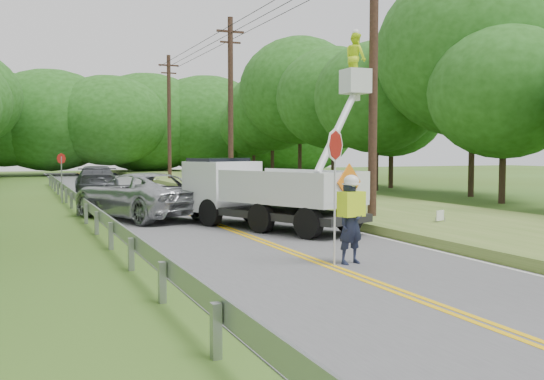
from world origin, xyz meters
name	(u,v)px	position (x,y,z in m)	size (l,w,h in m)	color
ground	(401,294)	(0.00, 0.00, 0.00)	(140.00, 140.00, 0.00)	#3C5517
road	(193,216)	(0.00, 14.00, 0.01)	(7.20, 96.00, 0.03)	#525154
guardrail	(83,203)	(-4.02, 14.91, 0.55)	(0.18, 48.00, 0.77)	gray
utility_poles	(280,91)	(5.00, 17.02, 5.27)	(1.60, 43.30, 10.00)	black
tall_grass_verge	(352,206)	(7.10, 14.00, 0.15)	(7.00, 96.00, 0.30)	#4B6C27
treeline_right	(376,90)	(15.78, 25.83, 6.48)	(11.37, 52.93, 12.51)	#332319
treeline_horizon	(90,121)	(0.88, 56.24, 5.50)	(57.81, 15.64, 12.03)	#1D4912
flagger	(351,216)	(0.56, 2.79, 1.10)	(1.14, 0.59, 3.03)	#191E33
bucket_truck	(259,182)	(1.19, 9.93, 1.49)	(5.71, 6.82, 6.45)	black
suv_silver	(139,195)	(-2.08, 13.87, 0.87)	(2.83, 6.15, 1.71)	#AAACB1
suv_darkgrey	(96,180)	(-2.09, 26.97, 0.85)	(2.31, 5.69, 1.65)	#3F4246
stop_sign_permanent	(61,170)	(-4.28, 22.07, 1.58)	(0.44, 0.30, 2.41)	gray
yard_sign	(440,216)	(6.02, 6.61, 0.47)	(0.43, 0.22, 0.66)	white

